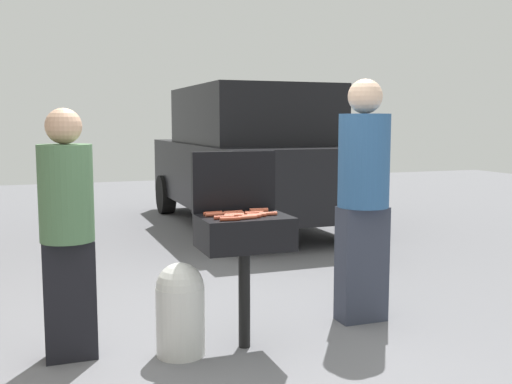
{
  "coord_description": "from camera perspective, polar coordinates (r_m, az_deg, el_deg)",
  "views": [
    {
      "loc": [
        -1.1,
        -3.64,
        1.53
      ],
      "look_at": [
        0.43,
        0.61,
        1.0
      ],
      "focal_mm": 42.2,
      "sensor_mm": 36.0,
      "label": 1
    }
  ],
  "objects": [
    {
      "name": "hot_dog_6",
      "position": [
        3.95,
        -2.07,
        -2.22
      ],
      "size": [
        0.13,
        0.04,
        0.03
      ],
      "primitive_type": "cylinder",
      "rotation": [
        0.0,
        1.57,
        -0.11
      ],
      "color": "#C6593D",
      "rests_on": "bbq_grill"
    },
    {
      "name": "hot_dog_9",
      "position": [
        4.06,
        -0.17,
        -1.97
      ],
      "size": [
        0.13,
        0.04,
        0.03
      ],
      "primitive_type": "cylinder",
      "rotation": [
        0.0,
        1.57,
        -0.11
      ],
      "color": "#B74C33",
      "rests_on": "bbq_grill"
    },
    {
      "name": "ground_plane",
      "position": [
        4.1,
        -2.91,
        -15.23
      ],
      "size": [
        24.0,
        24.0,
        0.0
      ],
      "primitive_type": "plane",
      "color": "slate"
    },
    {
      "name": "hot_dog_2",
      "position": [
        4.01,
        1.12,
        -2.08
      ],
      "size": [
        0.13,
        0.03,
        0.03
      ],
      "primitive_type": "cylinder",
      "rotation": [
        0.0,
        1.57,
        0.03
      ],
      "color": "#C6593D",
      "rests_on": "bbq_grill"
    },
    {
      "name": "hot_dog_7",
      "position": [
        3.87,
        -0.81,
        -2.41
      ],
      "size": [
        0.13,
        0.04,
        0.03
      ],
      "primitive_type": "cylinder",
      "rotation": [
        0.0,
        1.57,
        0.12
      ],
      "color": "#C6593D",
      "rests_on": "bbq_grill"
    },
    {
      "name": "hot_dog_8",
      "position": [
        3.87,
        -3.06,
        -2.42
      ],
      "size": [
        0.13,
        0.04,
        0.03
      ],
      "primitive_type": "cylinder",
      "rotation": [
        0.0,
        1.57,
        -0.07
      ],
      "color": "#B74C33",
      "rests_on": "bbq_grill"
    },
    {
      "name": "propane_tank",
      "position": [
        4.04,
        -7.19,
        -10.79
      ],
      "size": [
        0.32,
        0.32,
        0.62
      ],
      "color": "silver",
      "rests_on": "ground"
    },
    {
      "name": "hot_dog_11",
      "position": [
        3.81,
        -2.47,
        -2.56
      ],
      "size": [
        0.13,
        0.04,
        0.03
      ],
      "primitive_type": "cylinder",
      "rotation": [
        0.0,
        1.57,
        -0.08
      ],
      "color": "#AD4228",
      "rests_on": "bbq_grill"
    },
    {
      "name": "hot_dog_4",
      "position": [
        4.02,
        -2.09,
        -2.07
      ],
      "size": [
        0.13,
        0.03,
        0.03
      ],
      "primitive_type": "cylinder",
      "rotation": [
        0.0,
        1.57,
        0.0
      ],
      "color": "#C6593D",
      "rests_on": "bbq_grill"
    },
    {
      "name": "person_left",
      "position": [
        4.0,
        -17.46,
        -3.03
      ],
      "size": [
        0.34,
        0.34,
        1.62
      ],
      "rotation": [
        0.0,
        0.0,
        -0.28
      ],
      "color": "black",
      "rests_on": "ground"
    },
    {
      "name": "bbq_grill",
      "position": [
        4.03,
        -1.13,
        -4.27
      ],
      "size": [
        0.6,
        0.44,
        0.91
      ],
      "color": "black",
      "rests_on": "ground"
    },
    {
      "name": "parked_minivan",
      "position": [
        8.82,
        -0.7,
        3.4
      ],
      "size": [
        2.06,
        4.42,
        2.02
      ],
      "rotation": [
        0.0,
        0.0,
        3.15
      ],
      "color": "black",
      "rests_on": "ground"
    },
    {
      "name": "hot_dog_10",
      "position": [
        4.19,
        0.26,
        -1.71
      ],
      "size": [
        0.13,
        0.04,
        0.03
      ],
      "primitive_type": "cylinder",
      "rotation": [
        0.0,
        1.57,
        -0.09
      ],
      "color": "#C6593D",
      "rests_on": "bbq_grill"
    },
    {
      "name": "hot_dog_0",
      "position": [
        4.12,
        0.28,
        -1.84
      ],
      "size": [
        0.13,
        0.04,
        0.03
      ],
      "primitive_type": "cylinder",
      "rotation": [
        0.0,
        1.57,
        0.09
      ],
      "color": "#AD4228",
      "rests_on": "bbq_grill"
    },
    {
      "name": "hot_dog_3",
      "position": [
        3.95,
        0.04,
        -2.21
      ],
      "size": [
        0.13,
        0.03,
        0.03
      ],
      "primitive_type": "cylinder",
      "rotation": [
        0.0,
        1.57,
        -0.06
      ],
      "color": "#B74C33",
      "rests_on": "bbq_grill"
    },
    {
      "name": "hot_dog_5",
      "position": [
        3.91,
        -0.46,
        -2.31
      ],
      "size": [
        0.13,
        0.03,
        0.03
      ],
      "primitive_type": "cylinder",
      "rotation": [
        0.0,
        1.57,
        -0.06
      ],
      "color": "#B74C33",
      "rests_on": "bbq_grill"
    },
    {
      "name": "hot_dog_13",
      "position": [
        4.02,
        -0.2,
        -2.05
      ],
      "size": [
        0.13,
        0.04,
        0.03
      ],
      "primitive_type": "cylinder",
      "rotation": [
        0.0,
        1.57,
        0.08
      ],
      "color": "#AD4228",
      "rests_on": "bbq_grill"
    },
    {
      "name": "hot_dog_15",
      "position": [
        3.92,
        -2.08,
        -2.29
      ],
      "size": [
        0.13,
        0.04,
        0.03
      ],
      "primitive_type": "cylinder",
      "rotation": [
        0.0,
        1.57,
        -0.09
      ],
      "color": "#AD4228",
      "rests_on": "bbq_grill"
    },
    {
      "name": "person_right",
      "position": [
        4.62,
        10.13,
        0.02
      ],
      "size": [
        0.39,
        0.39,
        1.85
      ],
      "rotation": [
        0.0,
        0.0,
        3.22
      ],
      "color": "#333847",
      "rests_on": "ground"
    },
    {
      "name": "hot_dog_12",
      "position": [
        4.07,
        -2.19,
        -1.95
      ],
      "size": [
        0.13,
        0.04,
        0.03
      ],
      "primitive_type": "cylinder",
      "rotation": [
        0.0,
        1.57,
        0.08
      ],
      "color": "#B74C33",
      "rests_on": "bbq_grill"
    },
    {
      "name": "grill_lid_open",
      "position": [
        4.19,
        -2.1,
        1.0
      ],
      "size": [
        0.6,
        0.05,
        0.42
      ],
      "primitive_type": "cube",
      "color": "black",
      "rests_on": "bbq_grill"
    },
    {
      "name": "hot_dog_14",
      "position": [
        4.0,
        -3.9,
        -2.13
      ],
      "size": [
        0.13,
        0.03,
        0.03
      ],
      "primitive_type": "cylinder",
      "rotation": [
        0.0,
        1.57,
        0.02
      ],
      "color": "#C6593D",
      "rests_on": "bbq_grill"
    },
    {
      "name": "hot_dog_1",
      "position": [
        4.05,
        -4.11,
        -2.02
      ],
      "size": [
        0.13,
        0.04,
        0.03
      ],
      "primitive_type": "cylinder",
      "rotation": [
        0.0,
        1.57,
        0.11
      ],
      "color": "#AD4228",
      "rests_on": "bbq_grill"
    }
  ]
}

